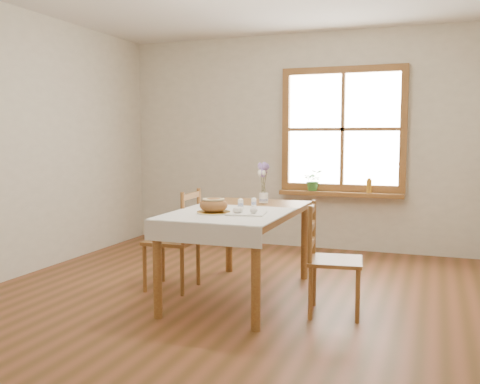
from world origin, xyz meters
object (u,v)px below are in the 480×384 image
Objects in this scene: dining_table at (240,219)px; chair_right at (335,259)px; chair_left at (172,239)px; flower_vase at (264,199)px; bread_plate at (214,212)px.

dining_table is 0.90m from chair_right.
chair_left reaches higher than flower_vase.
chair_right reaches higher than dining_table.
dining_table is at bearing 87.80° from chair_left.
bread_plate is (-0.10, -0.34, 0.10)m from dining_table.
chair_left reaches higher than dining_table.
chair_left is at bearing -148.64° from flower_vase.
flower_vase is (-0.78, 0.63, 0.36)m from chair_right.
dining_table is 6.15× the size of bread_plate.
flower_vase reaches higher than dining_table.
bread_plate is at bearing 91.41° from chair_right.
chair_left is 1.52m from chair_right.
chair_right reaches higher than flower_vase.
flower_vase is (0.17, 0.78, 0.03)m from bread_plate.
flower_vase is at bearing 43.34° from chair_right.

